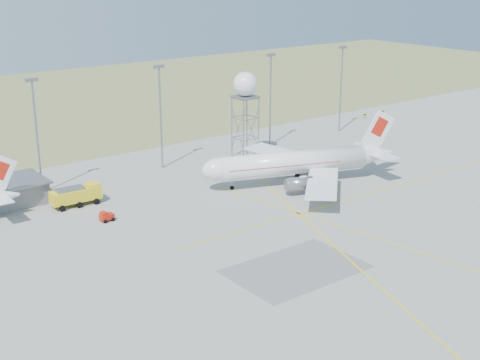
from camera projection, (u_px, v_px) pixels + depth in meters
grass_strip at (61, 103)px, 195.47m from camera, size 400.00×120.00×0.03m
mast_a at (36, 127)px, 115.66m from camera, size 2.20×0.50×20.50m
mast_b at (160, 108)px, 130.11m from camera, size 2.20×0.50×20.50m
mast_c at (270, 92)px, 146.29m from camera, size 2.20×0.50×20.50m
mast_d at (341, 82)px, 159.01m from camera, size 2.20×0.50×20.50m
taxi_sign_near at (365, 115)px, 176.03m from camera, size 1.60×0.17×1.20m
taxi_sign_far at (382, 111)px, 180.07m from camera, size 1.60×0.17×1.20m
airliner_main at (296, 163)px, 123.06m from camera, size 36.81×34.62×12.90m
radar_tower at (245, 110)px, 137.80m from camera, size 4.98×4.98×18.03m
fire_truck at (77, 196)px, 112.62m from camera, size 8.60×3.74×3.39m
baggage_tug at (107, 217)px, 105.96m from camera, size 2.22×1.82×1.66m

